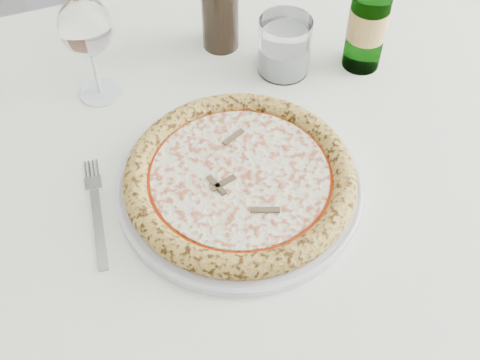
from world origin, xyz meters
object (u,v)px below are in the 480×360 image
at_px(pizza, 240,177).
at_px(tumbler, 284,49).
at_px(dining_table, 225,174).
at_px(plate, 240,185).
at_px(wine_glass, 86,29).
at_px(beer_bottle, 369,15).

relative_size(pizza, tumbler, 3.35).
xyz_separation_m(dining_table, plate, (0.00, -0.10, 0.09)).
distance_m(plate, tumbler, 0.28).
distance_m(wine_glass, beer_bottle, 0.45).
bearing_deg(dining_table, plate, -90.00).
height_order(plate, pizza, pizza).
distance_m(pizza, wine_glass, 0.33).
distance_m(wine_glass, tumbler, 0.33).
distance_m(pizza, tumbler, 0.28).
xyz_separation_m(pizza, beer_bottle, (0.27, 0.22, 0.08)).
xyz_separation_m(plate, beer_bottle, (0.27, 0.22, 0.09)).
xyz_separation_m(dining_table, tumbler, (0.14, 0.14, 0.12)).
relative_size(dining_table, beer_bottle, 6.50).
distance_m(dining_table, plate, 0.13).
relative_size(plate, beer_bottle, 1.42).
height_order(dining_table, tumbler, tumbler).
bearing_deg(wine_glass, plate, -55.32).
relative_size(plate, tumbler, 3.60).
bearing_deg(pizza, beer_bottle, 39.03).
bearing_deg(plate, dining_table, 90.00).
distance_m(plate, pizza, 0.02).
relative_size(wine_glass, beer_bottle, 0.72).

